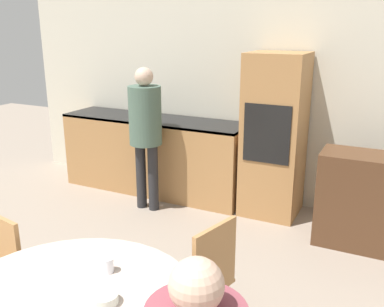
{
  "coord_description": "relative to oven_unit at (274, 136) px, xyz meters",
  "views": [
    {
      "loc": [
        1.33,
        -0.02,
        2.01
      ],
      "look_at": [
        0.01,
        2.66,
        1.11
      ],
      "focal_mm": 40.0,
      "sensor_mm": 36.0,
      "label": 1
    }
  ],
  "objects": [
    {
      "name": "oven_unit",
      "position": [
        0.0,
        0.0,
        0.0
      ],
      "size": [
        0.6,
        0.59,
        1.75
      ],
      "color": "#AD7A47",
      "rests_on": "ground_plane"
    },
    {
      "name": "cup",
      "position": [
        -0.11,
        -2.77,
        -0.07
      ],
      "size": [
        0.07,
        0.07,
        0.08
      ],
      "color": "silver",
      "rests_on": "dining_table"
    },
    {
      "name": "sideboard",
      "position": [
        1.12,
        -0.36,
        -0.43
      ],
      "size": [
        1.12,
        0.45,
        0.89
      ],
      "color": "#51331E",
      "rests_on": "ground_plane"
    },
    {
      "name": "wall_back",
      "position": [
        -0.17,
        0.34,
        0.43
      ],
      "size": [
        6.67,
        0.05,
        2.6
      ],
      "color": "beige",
      "rests_on": "ground_plane"
    },
    {
      "name": "person_standing",
      "position": [
        -1.28,
        -0.52,
        0.1
      ],
      "size": [
        0.35,
        0.35,
        1.59
      ],
      "color": "#262628",
      "rests_on": "ground_plane"
    },
    {
      "name": "chair_far_right",
      "position": [
        0.19,
        -2.23,
        -0.38
      ],
      "size": [
        0.49,
        0.49,
        0.88
      ],
      "rotation": [
        0.0,
        0.0,
        4.45
      ],
      "color": "#AD7A47",
      "rests_on": "ground_plane"
    },
    {
      "name": "kitchen_counter",
      "position": [
        -1.5,
        -0.01,
        -0.39
      ],
      "size": [
        2.31,
        0.6,
        0.93
      ],
      "color": "#AD7A47",
      "rests_on": "ground_plane"
    },
    {
      "name": "bowl_near",
      "position": [
        0.04,
        -2.99,
        -0.09
      ],
      "size": [
        0.13,
        0.13,
        0.05
      ],
      "color": "silver",
      "rests_on": "dining_table"
    }
  ]
}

